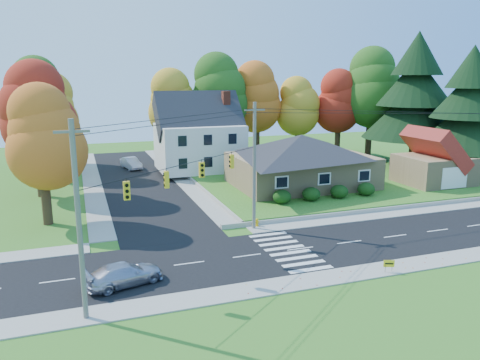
# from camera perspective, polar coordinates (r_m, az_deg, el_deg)

# --- Properties ---
(ground) EXTENTS (120.00, 120.00, 0.00)m
(ground) POSITION_cam_1_polar(r_m,az_deg,el_deg) (33.52, 7.36, -8.33)
(ground) COLOR #3D7923
(road_main) EXTENTS (90.00, 8.00, 0.02)m
(road_main) POSITION_cam_1_polar(r_m,az_deg,el_deg) (33.52, 7.36, -8.31)
(road_main) COLOR black
(road_main) RESTS_ON ground
(road_cross) EXTENTS (8.00, 44.00, 0.02)m
(road_cross) POSITION_cam_1_polar(r_m,az_deg,el_deg) (55.54, -12.40, -0.10)
(road_cross) COLOR black
(road_cross) RESTS_ON ground
(sidewalk_north) EXTENTS (90.00, 2.00, 0.08)m
(sidewalk_north) POSITION_cam_1_polar(r_m,az_deg,el_deg) (37.77, 3.95, -5.76)
(sidewalk_north) COLOR #9C9A90
(sidewalk_north) RESTS_ON ground
(sidewalk_south) EXTENTS (90.00, 2.00, 0.08)m
(sidewalk_south) POSITION_cam_1_polar(r_m,az_deg,el_deg) (29.47, 11.80, -11.42)
(sidewalk_south) COLOR #9C9A90
(sidewalk_south) RESTS_ON ground
(lawn) EXTENTS (30.00, 30.00, 0.50)m
(lawn) POSITION_cam_1_polar(r_m,az_deg,el_deg) (57.19, 9.60, 0.62)
(lawn) COLOR #3D7923
(lawn) RESTS_ON ground
(ranch_house) EXTENTS (14.60, 10.60, 5.40)m
(ranch_house) POSITION_cam_1_polar(r_m,az_deg,el_deg) (49.98, 7.46, 2.50)
(ranch_house) COLOR tan
(ranch_house) RESTS_ON lawn
(colonial_house) EXTENTS (10.40, 8.40, 9.60)m
(colonial_house) POSITION_cam_1_polar(r_m,az_deg,el_deg) (58.16, -4.96, 5.28)
(colonial_house) COLOR silver
(colonial_house) RESTS_ON lawn
(garage) EXTENTS (7.30, 6.30, 4.60)m
(garage) POSITION_cam_1_polar(r_m,az_deg,el_deg) (54.68, 22.62, 2.05)
(garage) COLOR tan
(garage) RESTS_ON lawn
(hedge_row) EXTENTS (10.70, 1.70, 1.27)m
(hedge_row) POSITION_cam_1_polar(r_m,az_deg,el_deg) (44.85, 10.37, -1.53)
(hedge_row) COLOR #163A10
(hedge_row) RESTS_ON lawn
(traffic_infrastructure) EXTENTS (38.10, 10.66, 10.00)m
(traffic_infrastructure) POSITION_cam_1_polar(r_m,az_deg,el_deg) (33.18, 6.33, 0.75)
(traffic_infrastructure) COLOR #666059
(traffic_infrastructure) RESTS_ON ground
(tree_lot_0) EXTENTS (6.72, 6.72, 12.51)m
(tree_lot_0) POSITION_cam_1_polar(r_m,az_deg,el_deg) (63.20, -8.22, 9.17)
(tree_lot_0) COLOR #3F2A19
(tree_lot_0) RESTS_ON lawn
(tree_lot_1) EXTENTS (7.84, 7.84, 14.60)m
(tree_lot_1) POSITION_cam_1_polar(r_m,az_deg,el_deg) (63.62, -2.69, 10.48)
(tree_lot_1) COLOR #3F2A19
(tree_lot_1) RESTS_ON lawn
(tree_lot_2) EXTENTS (7.28, 7.28, 13.56)m
(tree_lot_2) POSITION_cam_1_polar(r_m,az_deg,el_deg) (66.56, 2.10, 10.01)
(tree_lot_2) COLOR #3F2A19
(tree_lot_2) RESTS_ON lawn
(tree_lot_3) EXTENTS (6.16, 6.16, 11.47)m
(tree_lot_3) POSITION_cam_1_polar(r_m,az_deg,el_deg) (68.15, 7.16, 8.88)
(tree_lot_3) COLOR #3F2A19
(tree_lot_3) RESTS_ON lawn
(tree_lot_4) EXTENTS (6.72, 6.72, 12.51)m
(tree_lot_4) POSITION_cam_1_polar(r_m,az_deg,el_deg) (70.13, 11.99, 9.34)
(tree_lot_4) COLOR #3F2A19
(tree_lot_4) RESTS_ON lawn
(tree_lot_5) EXTENTS (8.40, 8.40, 15.64)m
(tree_lot_5) POSITION_cam_1_polar(r_m,az_deg,el_deg) (70.56, 15.75, 10.76)
(tree_lot_5) COLOR #3F2A19
(tree_lot_5) RESTS_ON lawn
(conifer_east_a) EXTENTS (12.80, 12.80, 16.96)m
(conifer_east_a) POSITION_cam_1_polar(r_m,az_deg,el_deg) (64.82, 20.53, 9.55)
(conifer_east_a) COLOR #3F2A19
(conifer_east_a) RESTS_ON lawn
(conifer_east_b) EXTENTS (11.20, 11.20, 14.84)m
(conifer_east_b) POSITION_cam_1_polar(r_m,az_deg,el_deg) (59.65, 26.12, 7.81)
(conifer_east_b) COLOR #3F2A19
(conifer_east_b) RESTS_ON lawn
(tree_west_0) EXTENTS (6.16, 6.16, 11.47)m
(tree_west_0) POSITION_cam_1_polar(r_m,az_deg,el_deg) (40.26, -23.15, 4.79)
(tree_west_0) COLOR #3F2A19
(tree_west_0) RESTS_ON ground
(tree_west_1) EXTENTS (7.28, 7.28, 13.56)m
(tree_west_1) POSITION_cam_1_polar(r_m,az_deg,el_deg) (50.14, -23.77, 7.58)
(tree_west_1) COLOR #3F2A19
(tree_west_1) RESTS_ON ground
(tree_west_2) EXTENTS (6.72, 6.72, 12.51)m
(tree_west_2) POSITION_cam_1_polar(r_m,az_deg,el_deg) (60.09, -22.11, 7.74)
(tree_west_2) COLOR #3F2A19
(tree_west_2) RESTS_ON ground
(tree_west_3) EXTENTS (7.84, 7.84, 14.60)m
(tree_west_3) POSITION_cam_1_polar(r_m,az_deg,el_deg) (68.11, -23.63, 9.17)
(tree_west_3) COLOR #3F2A19
(tree_west_3) RESTS_ON ground
(silver_sedan) EXTENTS (4.88, 3.04, 1.32)m
(silver_sedan) POSITION_cam_1_polar(r_m,az_deg,el_deg) (28.40, -13.91, -11.08)
(silver_sedan) COLOR #AAACBF
(silver_sedan) RESTS_ON road_main
(white_car) EXTENTS (2.54, 4.72, 1.48)m
(white_car) POSITION_cam_1_polar(r_m,az_deg,el_deg) (62.90, -13.13, 2.02)
(white_car) COLOR #A9A9BD
(white_car) RESTS_ON road_cross
(fire_hydrant) EXTENTS (0.41, 0.32, 0.72)m
(fire_hydrant) POSITION_cam_1_polar(r_m,az_deg,el_deg) (37.79, 2.09, -5.24)
(fire_hydrant) COLOR gold
(fire_hydrant) RESTS_ON ground
(yard_sign) EXTENTS (0.64, 0.27, 0.85)m
(yard_sign) POSITION_cam_1_polar(r_m,az_deg,el_deg) (30.59, 17.70, -9.71)
(yard_sign) COLOR black
(yard_sign) RESTS_ON ground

